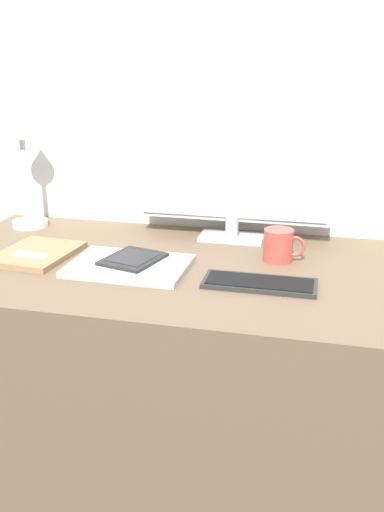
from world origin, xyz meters
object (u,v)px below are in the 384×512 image
(monitor, at_px, (234,164))
(ereader, at_px, (133,259))
(desk_lamp, at_px, (24,158))
(coffee_mug, at_px, (279,245))
(laptop, at_px, (129,266))
(keyboard, at_px, (260,283))
(notebook, at_px, (37,254))

(monitor, height_order, ereader, monitor)
(desk_lamp, bearing_deg, coffee_mug, -9.85)
(coffee_mug, bearing_deg, desk_lamp, 170.15)
(laptop, bearing_deg, monitor, 55.56)
(laptop, distance_m, desk_lamp, 0.61)
(ereader, bearing_deg, keyboard, -9.20)
(monitor, height_order, laptop, monitor)
(monitor, xyz_separation_m, coffee_mug, (0.17, -0.17, -0.20))
(desk_lamp, bearing_deg, laptop, -33.86)
(coffee_mug, bearing_deg, monitor, 134.20)
(monitor, xyz_separation_m, notebook, (-0.53, -0.30, -0.24))
(keyboard, distance_m, coffee_mug, 0.21)
(monitor, bearing_deg, ereader, -125.89)
(ereader, bearing_deg, laptop, -99.60)
(keyboard, distance_m, desk_lamp, 0.94)
(keyboard, bearing_deg, desk_lamp, 157.20)
(monitor, height_order, coffee_mug, monitor)
(monitor, xyz_separation_m, laptop, (-0.23, -0.34, -0.24))
(keyboard, xyz_separation_m, notebook, (-0.67, 0.07, 0.00))
(monitor, bearing_deg, notebook, -150.52)
(notebook, xyz_separation_m, coffee_mug, (0.70, 0.13, 0.04))
(ereader, xyz_separation_m, notebook, (-0.30, 0.01, -0.01))
(monitor, height_order, keyboard, monitor)
(laptop, bearing_deg, keyboard, -5.60)
(monitor, bearing_deg, laptop, -124.44)
(desk_lamp, bearing_deg, notebook, -58.40)
(notebook, bearing_deg, monitor, 29.48)
(notebook, bearing_deg, laptop, -6.92)
(laptop, relative_size, coffee_mug, 2.73)
(laptop, bearing_deg, desk_lamp, 146.14)
(monitor, bearing_deg, coffee_mug, -45.80)
(monitor, distance_m, notebook, 0.65)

